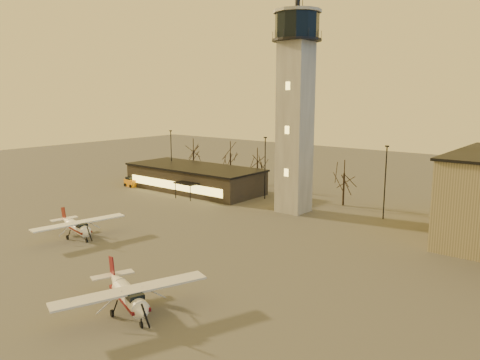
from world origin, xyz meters
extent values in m
plane|color=#474542|center=(0.00, 0.00, 0.00)|extent=(220.00, 220.00, 0.00)
cube|color=gray|center=(0.00, 30.00, 12.00)|extent=(4.00, 4.00, 24.00)
cylinder|color=black|center=(0.00, 30.00, 24.15)|extent=(6.80, 6.80, 0.30)
cylinder|color=black|center=(0.00, 30.00, 26.00)|extent=(6.00, 6.00, 3.40)
cylinder|color=gray|center=(0.00, 30.00, 27.90)|extent=(6.60, 6.60, 0.40)
cylinder|color=black|center=(0.00, 30.00, 29.30)|extent=(0.70, 0.70, 2.40)
cube|color=black|center=(-22.00, 32.00, 2.00)|extent=(25.00, 10.00, 4.00)
cube|color=black|center=(-22.00, 32.00, 4.15)|extent=(25.40, 10.40, 0.30)
cube|color=#FFD959|center=(-22.00, 26.98, 1.60)|extent=(22.00, 0.08, 1.40)
cube|color=black|center=(-18.00, 26.00, 2.60)|extent=(4.00, 2.00, 0.20)
cylinder|color=black|center=(-30.00, 34.00, 5.00)|extent=(0.16, 0.16, 10.00)
cube|color=black|center=(-30.00, 34.00, 10.05)|extent=(0.50, 0.25, 0.18)
cylinder|color=black|center=(-8.00, 34.00, 5.00)|extent=(0.16, 0.16, 10.00)
cube|color=black|center=(-8.00, 34.00, 10.05)|extent=(0.50, 0.25, 0.18)
cylinder|color=black|center=(12.00, 34.00, 5.00)|extent=(0.16, 0.16, 10.00)
cube|color=black|center=(12.00, 34.00, 10.05)|extent=(0.50, 0.25, 0.18)
cylinder|color=black|center=(-30.00, 40.00, 2.87)|extent=(0.28, 0.28, 5.74)
cylinder|color=black|center=(-14.00, 40.00, 2.62)|extent=(0.28, 0.28, 5.25)
cylinder|color=black|center=(-5.00, 36.00, 3.08)|extent=(0.28, 0.28, 6.16)
cylinder|color=black|center=(4.00, 38.00, 2.48)|extent=(0.28, 0.28, 4.97)
cylinder|color=black|center=(-22.00, 42.00, 2.80)|extent=(0.28, 0.28, 5.60)
cylinder|color=silver|center=(7.61, -5.56, 1.36)|extent=(5.19, 3.06, 1.42)
cone|color=silver|center=(10.37, -6.58, 1.36)|extent=(1.39, 1.61, 1.35)
cone|color=silver|center=(4.14, -4.28, 1.53)|extent=(2.87, 2.03, 1.20)
cube|color=black|center=(8.64, -5.94, 1.85)|extent=(1.93, 1.64, 0.76)
cube|color=#550C11|center=(7.41, -5.49, 1.31)|extent=(6.02, 3.40, 0.24)
cube|color=silver|center=(8.12, -5.75, 2.21)|extent=(5.68, 11.81, 0.15)
cube|color=silver|center=(3.22, -3.94, 1.63)|extent=(2.16, 3.71, 0.09)
cube|color=#550C11|center=(3.12, -3.91, 2.40)|extent=(1.45, 0.60, 1.85)
cylinder|color=white|center=(-13.01, 3.00, 1.24)|extent=(4.74, 2.07, 1.29)
cone|color=white|center=(-10.36, 2.53, 1.24)|extent=(1.10, 1.37, 1.23)
cone|color=white|center=(-16.34, 3.59, 1.39)|extent=(2.54, 1.49, 1.10)
cube|color=black|center=(-12.03, 2.83, 1.69)|extent=(1.65, 1.29, 0.70)
cube|color=#5B150D|center=(-13.21, 3.04, 1.20)|extent=(5.53, 2.25, 0.22)
cube|color=white|center=(-12.52, 2.92, 2.02)|extent=(3.38, 11.05, 0.14)
cube|color=white|center=(-17.23, 3.75, 1.49)|extent=(1.45, 3.39, 0.08)
cube|color=#5B150D|center=(-17.32, 3.77, 2.19)|extent=(1.37, 0.32, 1.69)
cube|color=orange|center=(-33.43, 27.00, 0.66)|extent=(3.01, 1.86, 1.33)
cube|color=black|center=(-33.81, 27.05, 1.42)|extent=(1.48, 1.48, 0.76)
camera|label=1|loc=(35.55, -26.70, 16.95)|focal=35.00mm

